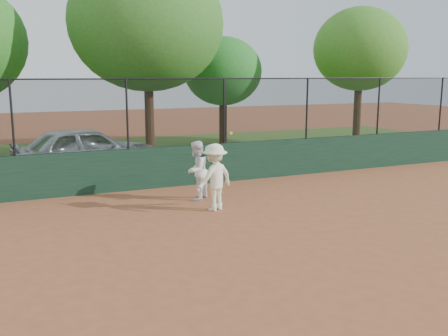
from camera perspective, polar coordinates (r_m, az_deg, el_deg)
name	(u,v)px	position (r m, az deg, el deg)	size (l,w,h in m)	color
ground	(233,254)	(9.42, 1.03, -9.83)	(80.00, 80.00, 0.00)	#A15734
back_wall	(146,168)	(14.73, -8.90, -0.05)	(26.00, 0.20, 1.20)	#193825
grass_strip	(107,158)	(20.60, -13.26, 1.13)	(36.00, 12.00, 0.01)	#34561B
parked_car	(87,150)	(17.25, -15.40, 1.96)	(1.92, 4.78, 1.63)	silver
player_second	(196,171)	(13.25, -3.17, -0.29)	(0.77, 0.60, 1.58)	white
player_main	(215,177)	(12.19, -1.08, -1.06)	(1.22, 0.96, 1.95)	white
fence_assembly	(143,112)	(14.52, -9.20, 6.30)	(26.00, 0.06, 2.00)	black
tree_2	(147,23)	(20.01, -8.80, 16.01)	(5.99, 5.44, 7.81)	#472C19
tree_3	(223,71)	(23.28, -0.12, 10.97)	(3.64, 3.31, 5.03)	#3B2313
tree_4	(360,50)	(24.36, 15.30, 12.93)	(4.40, 4.00, 6.35)	#422B17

